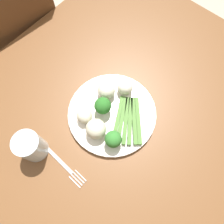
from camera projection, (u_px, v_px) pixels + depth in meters
name	position (u px, v px, depth m)	size (l,w,h in m)	color
ground_plane	(107.00, 165.00, 1.35)	(6.00, 6.00, 0.02)	#B7A88E
dining_table	(103.00, 141.00, 0.75)	(1.30, 0.97, 0.73)	brown
chair	(22.00, 53.00, 1.05)	(0.45, 0.45, 0.87)	brown
plate	(112.00, 113.00, 0.67)	(0.28, 0.28, 0.01)	silver
asparagus_bundle	(128.00, 120.00, 0.65)	(0.17, 0.15, 0.01)	#47752D
broccoli_back	(103.00, 106.00, 0.63)	(0.05, 0.05, 0.06)	#568E33
broccoli_front	(114.00, 139.00, 0.60)	(0.05, 0.05, 0.06)	#609E3D
cauliflower_mid	(84.00, 117.00, 0.64)	(0.05, 0.05, 0.05)	beige
cauliflower_near_center	(125.00, 87.00, 0.67)	(0.05, 0.05, 0.05)	white
cauliflower_outer_edge	(106.00, 90.00, 0.66)	(0.06, 0.06, 0.06)	silver
cauliflower_near_fork	(96.00, 129.00, 0.62)	(0.06, 0.06, 0.06)	beige
fork	(64.00, 165.00, 0.62)	(0.03, 0.17, 0.00)	silver
water_glass	(31.00, 146.00, 0.59)	(0.07, 0.07, 0.10)	silver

